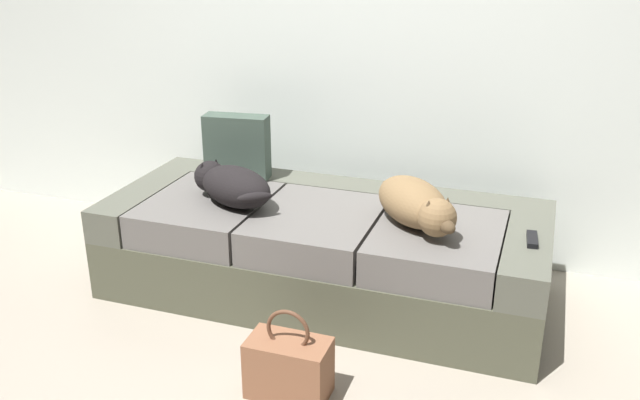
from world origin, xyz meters
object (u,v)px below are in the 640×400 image
at_px(dog_dark, 231,185).
at_px(dog_tan, 417,204).
at_px(couch, 323,250).
at_px(throw_pillow, 237,147).
at_px(handbag, 289,367).
at_px(tv_remote, 532,239).

height_order(dog_dark, dog_tan, dog_tan).
bearing_deg(dog_tan, couch, 169.84).
relative_size(couch, dog_tan, 4.06).
bearing_deg(dog_tan, throw_pillow, 162.43).
relative_size(dog_dark, dog_tan, 1.03).
bearing_deg(handbag, tv_remote, 41.32).
xyz_separation_m(couch, dog_tan, (0.47, -0.08, 0.34)).
bearing_deg(dog_tan, tv_remote, -0.87).
height_order(couch, dog_dark, dog_dark).
bearing_deg(dog_dark, couch, 14.88).
bearing_deg(throw_pillow, tv_remote, -12.28).
bearing_deg(dog_tan, dog_dark, -178.03).
height_order(throw_pillow, handbag, throw_pillow).
height_order(tv_remote, throw_pillow, throw_pillow).
xyz_separation_m(couch, throw_pillow, (-0.57, 0.24, 0.40)).
xyz_separation_m(dog_tan, throw_pillow, (-1.04, 0.33, 0.07)).
xyz_separation_m(dog_dark, dog_tan, (0.90, 0.03, 0.01)).
bearing_deg(tv_remote, throw_pillow, 163.01).
bearing_deg(throw_pillow, couch, -23.24).
relative_size(dog_tan, tv_remote, 3.49).
distance_m(dog_dark, handbag, 1.01).
bearing_deg(handbag, dog_tan, 66.16).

